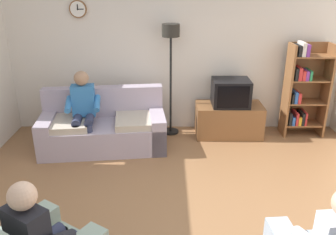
{
  "coord_description": "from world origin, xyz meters",
  "views": [
    {
      "loc": [
        -0.13,
        -3.24,
        2.51
      ],
      "look_at": [
        -0.13,
        1.02,
        0.81
      ],
      "focal_mm": 37.39,
      "sensor_mm": 36.0,
      "label": 1
    }
  ],
  "objects_px": {
    "tv": "(231,93)",
    "person_in_left_armchair": "(39,233)",
    "tv_stand": "(228,120)",
    "person_on_couch": "(83,108)",
    "floor_lamp": "(171,49)",
    "bookshelf": "(303,89)",
    "couch": "(104,128)"
  },
  "relations": [
    {
      "from": "tv",
      "to": "person_in_left_armchair",
      "type": "relative_size",
      "value": 0.54
    },
    {
      "from": "tv_stand",
      "to": "person_on_couch",
      "type": "xyz_separation_m",
      "value": [
        -2.3,
        -0.56,
        0.43
      ]
    },
    {
      "from": "tv_stand",
      "to": "tv",
      "type": "relative_size",
      "value": 1.83
    },
    {
      "from": "floor_lamp",
      "to": "person_on_couch",
      "type": "height_order",
      "value": "floor_lamp"
    },
    {
      "from": "tv_stand",
      "to": "bookshelf",
      "type": "distance_m",
      "value": 1.32
    },
    {
      "from": "couch",
      "to": "person_on_couch",
      "type": "bearing_deg",
      "value": -157.46
    },
    {
      "from": "couch",
      "to": "tv",
      "type": "bearing_deg",
      "value": 11.87
    },
    {
      "from": "bookshelf",
      "to": "floor_lamp",
      "type": "distance_m",
      "value": 2.29
    },
    {
      "from": "couch",
      "to": "tv_stand",
      "type": "xyz_separation_m",
      "value": [
        2.04,
        0.45,
        -0.04
      ]
    },
    {
      "from": "person_on_couch",
      "to": "floor_lamp",
      "type": "bearing_deg",
      "value": 26.62
    },
    {
      "from": "tv_stand",
      "to": "floor_lamp",
      "type": "xyz_separation_m",
      "value": [
        -0.98,
        0.1,
        1.18
      ]
    },
    {
      "from": "couch",
      "to": "floor_lamp",
      "type": "bearing_deg",
      "value": 27.6
    },
    {
      "from": "tv_stand",
      "to": "couch",
      "type": "bearing_deg",
      "value": -167.48
    },
    {
      "from": "couch",
      "to": "person_on_couch",
      "type": "distance_m",
      "value": 0.48
    },
    {
      "from": "tv",
      "to": "person_on_couch",
      "type": "relative_size",
      "value": 0.48
    },
    {
      "from": "tv_stand",
      "to": "person_in_left_armchair",
      "type": "xyz_separation_m",
      "value": [
        -2.06,
        -3.23,
        0.33
      ]
    },
    {
      "from": "couch",
      "to": "bookshelf",
      "type": "relative_size",
      "value": 1.25
    },
    {
      "from": "bookshelf",
      "to": "person_on_couch",
      "type": "height_order",
      "value": "bookshelf"
    },
    {
      "from": "tv_stand",
      "to": "floor_lamp",
      "type": "distance_m",
      "value": 1.54
    },
    {
      "from": "bookshelf",
      "to": "tv",
      "type": "bearing_deg",
      "value": -175.54
    },
    {
      "from": "floor_lamp",
      "to": "person_in_left_armchair",
      "type": "xyz_separation_m",
      "value": [
        -1.08,
        -3.33,
        -0.85
      ]
    },
    {
      "from": "couch",
      "to": "person_on_couch",
      "type": "xyz_separation_m",
      "value": [
        -0.26,
        -0.11,
        0.39
      ]
    },
    {
      "from": "person_in_left_armchair",
      "to": "bookshelf",
      "type": "bearing_deg",
      "value": 45.19
    },
    {
      "from": "tv",
      "to": "floor_lamp",
      "type": "xyz_separation_m",
      "value": [
        -0.98,
        0.12,
        0.69
      ]
    },
    {
      "from": "tv",
      "to": "person_on_couch",
      "type": "bearing_deg",
      "value": -166.85
    },
    {
      "from": "tv_stand",
      "to": "bookshelf",
      "type": "bearing_deg",
      "value": 3.32
    },
    {
      "from": "tv_stand",
      "to": "person_on_couch",
      "type": "height_order",
      "value": "person_on_couch"
    },
    {
      "from": "floor_lamp",
      "to": "person_on_couch",
      "type": "distance_m",
      "value": 1.66
    },
    {
      "from": "floor_lamp",
      "to": "person_in_left_armchair",
      "type": "relative_size",
      "value": 1.65
    },
    {
      "from": "couch",
      "to": "floor_lamp",
      "type": "relative_size",
      "value": 1.07
    },
    {
      "from": "tv",
      "to": "bookshelf",
      "type": "relative_size",
      "value": 0.38
    },
    {
      "from": "tv",
      "to": "person_on_couch",
      "type": "height_order",
      "value": "person_on_couch"
    }
  ]
}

